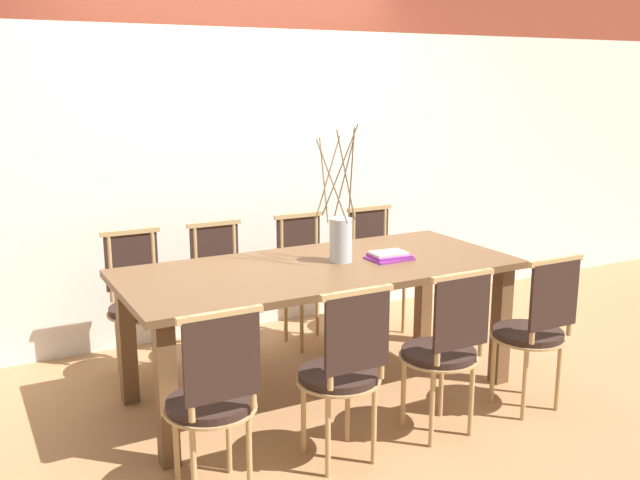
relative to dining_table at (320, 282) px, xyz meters
The scene contains 13 objects.
ground_plane 0.67m from the dining_table, ahead, with size 16.00×16.00×0.00m, color #9E7047.
wall_rear 1.59m from the dining_table, 90.00° to the left, with size 12.00×0.06×3.20m.
dining_table is the anchor object (origin of this frame).
chair_near_leftend 1.22m from the dining_table, 140.31° to the right, with size 0.41×0.41×0.91m.
chair_near_left 0.84m from the dining_table, 110.27° to the right, with size 0.41×0.41×0.91m.
chair_near_center 0.85m from the dining_table, 68.10° to the right, with size 0.41×0.41×0.91m.
chair_near_right 1.22m from the dining_table, 39.71° to the right, with size 0.41×0.41×0.91m.
chair_far_leftend 1.17m from the dining_table, 138.32° to the left, with size 0.41×0.41×0.91m.
chair_far_left 0.85m from the dining_table, 112.40° to the left, with size 0.41×0.41×0.91m.
chair_far_center 0.85m from the dining_table, 68.50° to the left, with size 0.41×0.41×0.91m.
chair_far_right 1.19m from the dining_table, 41.08° to the left, with size 0.41×0.41×0.91m.
vase_centerpiece 0.29m from the dining_table, ahead, with size 0.29×0.29×0.79m.
book_stack 0.45m from the dining_table, ahead, with size 0.25×0.19×0.04m.
Camera 1 is at (-1.86, -3.49, 1.82)m, focal length 40.00 mm.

